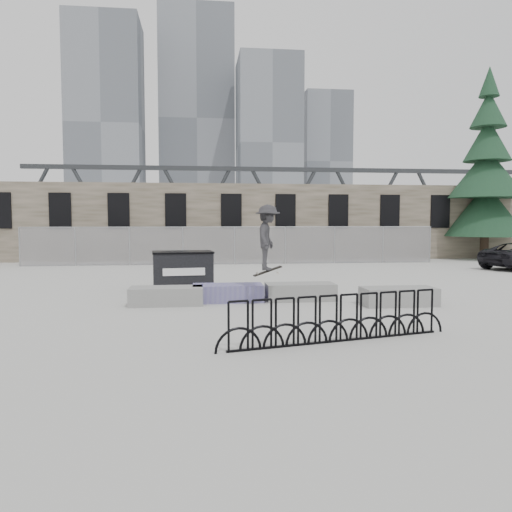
{
  "coord_description": "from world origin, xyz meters",
  "views": [
    {
      "loc": [
        -1.93,
        -14.11,
        2.31
      ],
      "look_at": [
        -0.27,
        0.17,
        1.3
      ],
      "focal_mm": 35.0,
      "sensor_mm": 36.0,
      "label": 1
    }
  ],
  "objects_px": {
    "planter_center_left": "(228,292)",
    "planter_far_left": "(166,295)",
    "spruce_tree": "(486,180)",
    "planter_center_right": "(300,291)",
    "dumpster": "(183,271)",
    "planter_offset": "(399,296)",
    "bike_rack": "(339,319)",
    "skateboarder": "(268,238)"
  },
  "relations": [
    {
      "from": "planter_offset",
      "to": "dumpster",
      "type": "height_order",
      "value": "dumpster"
    },
    {
      "from": "dumpster",
      "to": "spruce_tree",
      "type": "height_order",
      "value": "spruce_tree"
    },
    {
      "from": "dumpster",
      "to": "bike_rack",
      "type": "distance_m",
      "value": 8.21
    },
    {
      "from": "planter_far_left",
      "to": "skateboarder",
      "type": "distance_m",
      "value": 3.22
    },
    {
      "from": "planter_center_right",
      "to": "planter_offset",
      "type": "bearing_deg",
      "value": -25.77
    },
    {
      "from": "planter_offset",
      "to": "bike_rack",
      "type": "height_order",
      "value": "bike_rack"
    },
    {
      "from": "planter_far_left",
      "to": "planter_center_right",
      "type": "distance_m",
      "value": 3.86
    },
    {
      "from": "spruce_tree",
      "to": "bike_rack",
      "type": "bearing_deg",
      "value": -127.19
    },
    {
      "from": "planter_far_left",
      "to": "bike_rack",
      "type": "distance_m",
      "value": 5.87
    },
    {
      "from": "planter_center_right",
      "to": "dumpster",
      "type": "height_order",
      "value": "dumpster"
    },
    {
      "from": "planter_center_left",
      "to": "planter_center_right",
      "type": "bearing_deg",
      "value": -0.16
    },
    {
      "from": "planter_far_left",
      "to": "spruce_tree",
      "type": "xyz_separation_m",
      "value": [
        18.16,
        14.58,
        4.51
      ]
    },
    {
      "from": "bike_rack",
      "to": "skateboarder",
      "type": "bearing_deg",
      "value": 100.89
    },
    {
      "from": "dumpster",
      "to": "spruce_tree",
      "type": "relative_size",
      "value": 0.18
    },
    {
      "from": "planter_far_left",
      "to": "bike_rack",
      "type": "height_order",
      "value": "bike_rack"
    },
    {
      "from": "dumpster",
      "to": "planter_far_left",
      "type": "bearing_deg",
      "value": -102.85
    },
    {
      "from": "bike_rack",
      "to": "skateboarder",
      "type": "relative_size",
      "value": 2.49
    },
    {
      "from": "planter_offset",
      "to": "dumpster",
      "type": "distance_m",
      "value": 7.05
    },
    {
      "from": "planter_offset",
      "to": "planter_center_left",
      "type": "bearing_deg",
      "value": 165.31
    },
    {
      "from": "dumpster",
      "to": "bike_rack",
      "type": "height_order",
      "value": "dumpster"
    },
    {
      "from": "planter_offset",
      "to": "planter_center_right",
      "type": "bearing_deg",
      "value": 154.23
    },
    {
      "from": "bike_rack",
      "to": "planter_center_right",
      "type": "bearing_deg",
      "value": 86.56
    },
    {
      "from": "planter_center_right",
      "to": "skateboarder",
      "type": "relative_size",
      "value": 1.04
    },
    {
      "from": "planter_far_left",
      "to": "dumpster",
      "type": "distance_m",
      "value": 2.94
    },
    {
      "from": "planter_center_left",
      "to": "skateboarder",
      "type": "xyz_separation_m",
      "value": [
        1.03,
        -0.94,
        1.6
      ]
    },
    {
      "from": "spruce_tree",
      "to": "skateboarder",
      "type": "xyz_separation_m",
      "value": [
        -15.41,
        -15.14,
        -2.91
      ]
    },
    {
      "from": "planter_center_left",
      "to": "spruce_tree",
      "type": "bearing_deg",
      "value": 40.83
    },
    {
      "from": "bike_rack",
      "to": "skateboarder",
      "type": "distance_m",
      "value": 4.44
    },
    {
      "from": "dumpster",
      "to": "spruce_tree",
      "type": "xyz_separation_m",
      "value": [
        17.79,
        11.69,
        4.12
      ]
    },
    {
      "from": "bike_rack",
      "to": "spruce_tree",
      "type": "height_order",
      "value": "spruce_tree"
    },
    {
      "from": "planter_far_left",
      "to": "planter_center_right",
      "type": "bearing_deg",
      "value": 5.57
    },
    {
      "from": "planter_far_left",
      "to": "planter_offset",
      "type": "bearing_deg",
      "value": -7.46
    },
    {
      "from": "planter_far_left",
      "to": "planter_center_left",
      "type": "bearing_deg",
      "value": 12.5
    },
    {
      "from": "planter_center_left",
      "to": "skateboarder",
      "type": "relative_size",
      "value": 1.04
    },
    {
      "from": "planter_center_right",
      "to": "dumpster",
      "type": "xyz_separation_m",
      "value": [
        -3.48,
        2.52,
        0.39
      ]
    },
    {
      "from": "planter_center_left",
      "to": "planter_far_left",
      "type": "bearing_deg",
      "value": -167.5
    },
    {
      "from": "skateboarder",
      "to": "spruce_tree",
      "type": "bearing_deg",
      "value": -30.82
    },
    {
      "from": "planter_center_left",
      "to": "skateboarder",
      "type": "height_order",
      "value": "skateboarder"
    },
    {
      "from": "planter_center_left",
      "to": "spruce_tree",
      "type": "relative_size",
      "value": 0.17
    },
    {
      "from": "spruce_tree",
      "to": "dumpster",
      "type": "bearing_deg",
      "value": -146.69
    },
    {
      "from": "planter_center_right",
      "to": "dumpster",
      "type": "bearing_deg",
      "value": 144.11
    },
    {
      "from": "planter_center_right",
      "to": "skateboarder",
      "type": "bearing_deg",
      "value": -139.72
    }
  ]
}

